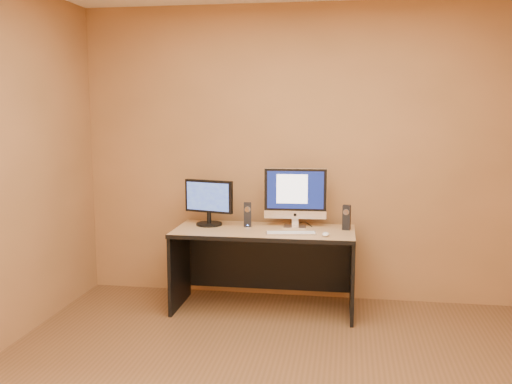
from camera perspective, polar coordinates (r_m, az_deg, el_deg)
walls at (r=3.09m, az=2.03°, el=0.99°), size 4.00×4.00×2.60m
desk at (r=4.85m, az=0.79°, el=-7.80°), size 1.51×0.67×0.69m
imac at (r=4.84m, az=3.94°, el=-0.53°), size 0.54×0.23×0.52m
second_monitor at (r=4.94m, az=-4.73°, el=-1.08°), size 0.49×0.33×0.39m
speaker_left at (r=4.88m, az=-0.86°, el=-2.27°), size 0.08×0.08×0.21m
speaker_right at (r=4.81m, az=9.05°, el=-2.53°), size 0.07×0.08×0.21m
keyboard at (r=4.61m, az=3.51°, el=-4.11°), size 0.42×0.17×0.02m
mouse at (r=4.56m, az=6.98°, el=-4.21°), size 0.06×0.10×0.03m
cable_a at (r=4.99m, az=5.27°, el=-3.23°), size 0.08×0.20×0.01m
cable_b at (r=5.00m, az=3.99°, el=-3.21°), size 0.10×0.15×0.01m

